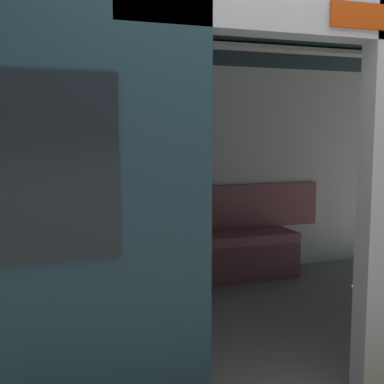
{
  "coord_description": "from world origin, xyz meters",
  "views": [
    {
      "loc": [
        1.24,
        2.14,
        1.43
      ],
      "look_at": [
        0.07,
        -1.24,
        1.0
      ],
      "focal_mm": 46.7,
      "sensor_mm": 36.0,
      "label": 1
    }
  ],
  "objects_px": {
    "person_seated": "(148,218)",
    "handbag": "(94,233)",
    "train_car": "(198,129)",
    "grab_pole_door": "(191,207)",
    "bench_seat": "(165,251)",
    "book": "(190,235)"
  },
  "relations": [
    {
      "from": "train_car",
      "to": "person_seated",
      "type": "distance_m",
      "value": 1.25
    },
    {
      "from": "bench_seat",
      "to": "person_seated",
      "type": "height_order",
      "value": "person_seated"
    },
    {
      "from": "train_car",
      "to": "book",
      "type": "height_order",
      "value": "train_car"
    },
    {
      "from": "person_seated",
      "to": "grab_pole_door",
      "type": "xyz_separation_m",
      "value": [
        0.2,
        1.76,
        0.36
      ]
    },
    {
      "from": "handbag",
      "to": "grab_pole_door",
      "type": "height_order",
      "value": "grab_pole_door"
    },
    {
      "from": "handbag",
      "to": "book",
      "type": "distance_m",
      "value": 0.9
    },
    {
      "from": "bench_seat",
      "to": "book",
      "type": "relative_size",
      "value": 12.14
    },
    {
      "from": "train_car",
      "to": "bench_seat",
      "type": "bearing_deg",
      "value": -92.73
    },
    {
      "from": "person_seated",
      "to": "book",
      "type": "xyz_separation_m",
      "value": [
        -0.43,
        -0.08,
        -0.21
      ]
    },
    {
      "from": "train_car",
      "to": "grab_pole_door",
      "type": "distance_m",
      "value": 0.95
    },
    {
      "from": "bench_seat",
      "to": "grab_pole_door",
      "type": "bearing_deg",
      "value": 78.45
    },
    {
      "from": "bench_seat",
      "to": "book",
      "type": "bearing_deg",
      "value": -174.23
    },
    {
      "from": "bench_seat",
      "to": "handbag",
      "type": "bearing_deg",
      "value": -6.11
    },
    {
      "from": "train_car",
      "to": "book",
      "type": "distance_m",
      "value": 1.47
    },
    {
      "from": "train_car",
      "to": "grab_pole_door",
      "type": "height_order",
      "value": "train_car"
    },
    {
      "from": "handbag",
      "to": "book",
      "type": "relative_size",
      "value": 1.18
    },
    {
      "from": "person_seated",
      "to": "handbag",
      "type": "distance_m",
      "value": 0.5
    },
    {
      "from": "bench_seat",
      "to": "person_seated",
      "type": "bearing_deg",
      "value": 16.88
    },
    {
      "from": "book",
      "to": "handbag",
      "type": "bearing_deg",
      "value": 8.37
    },
    {
      "from": "book",
      "to": "grab_pole_door",
      "type": "relative_size",
      "value": 0.11
    },
    {
      "from": "train_car",
      "to": "grab_pole_door",
      "type": "xyz_separation_m",
      "value": [
        0.32,
        0.79,
        -0.42
      ]
    },
    {
      "from": "person_seated",
      "to": "bench_seat",
      "type": "bearing_deg",
      "value": -163.12
    }
  ]
}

